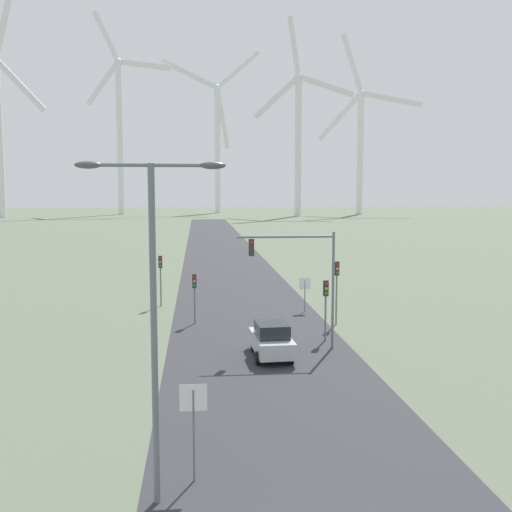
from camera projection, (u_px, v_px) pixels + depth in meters
name	position (u px, v px, depth m)	size (l,w,h in m)	color
road_surface	(231.00, 276.00, 60.35)	(10.00, 240.00, 0.01)	#2D2D33
streetlamp	(153.00, 289.00, 15.83)	(3.89, 0.32, 9.30)	slate
stop_sign_near	(193.00, 414.00, 17.44)	(0.81, 0.07, 2.96)	slate
stop_sign_far	(305.00, 288.00, 42.30)	(0.81, 0.07, 2.40)	slate
traffic_light_post_near_left	(194.00, 287.00, 38.28)	(0.28, 0.34, 3.24)	slate
traffic_light_post_near_right	(337.00, 278.00, 38.04)	(0.28, 0.34, 4.07)	slate
traffic_light_post_mid_left	(160.00, 269.00, 44.05)	(0.28, 0.33, 3.77)	slate
traffic_light_post_mid_right	(326.00, 296.00, 33.96)	(0.28, 0.34, 3.48)	slate
traffic_light_mast_overhead	(300.00, 265.00, 31.93)	(5.27, 0.35, 6.35)	slate
car_approaching	(272.00, 340.00, 30.72)	(2.00, 4.19, 1.83)	#B7BCC1
wind_turbine_left	(119.00, 124.00, 211.42)	(29.56, 2.63, 70.42)	white
wind_turbine_center	(217.00, 135.00, 226.55)	(37.25, 15.52, 62.51)	white
wind_turbine_right	(298.00, 131.00, 198.12)	(30.84, 16.29, 65.33)	white
wind_turbine_far_right	(360.00, 138.00, 213.52)	(35.57, 9.19, 63.76)	white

